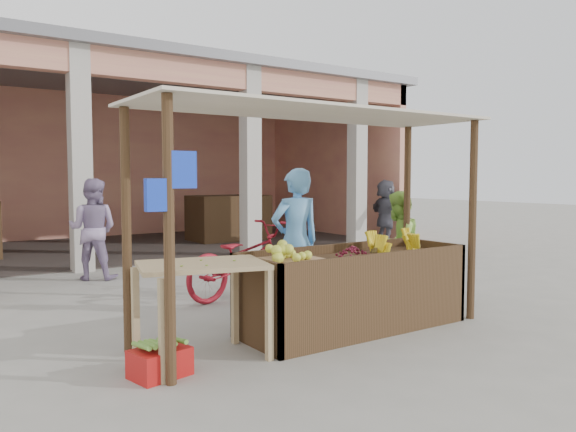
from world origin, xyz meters
TOP-DOWN VIEW (x-y plane):
  - ground at (0.00, 0.00)m, footprint 60.00×60.00m
  - market_building at (0.05, 8.93)m, footprint 14.40×6.40m
  - fruit_stall at (0.50, 0.00)m, footprint 2.60×0.95m
  - stall_awning at (-0.01, 0.06)m, footprint 4.09×1.35m
  - banana_heap at (1.06, -0.03)m, footprint 1.08×0.59m
  - melon_tray at (-0.40, -0.03)m, footprint 0.67×0.58m
  - berry_heap at (0.45, -0.03)m, footprint 0.43×0.35m
  - side_table at (-1.38, -0.07)m, footprint 1.28×1.01m
  - papaya_pile at (-1.38, -0.07)m, footprint 0.68×0.39m
  - red_crate at (-1.86, -0.23)m, footprint 0.52×0.43m
  - plantain_bundle at (-1.86, -0.23)m, footprint 0.35×0.25m
  - produce_sacks at (3.04, 5.15)m, footprint 0.74×0.46m
  - vendor_blue at (0.35, 0.92)m, footprint 0.77×0.59m
  - vendor_green at (2.00, 0.80)m, footprint 0.86×0.66m
  - motorcycle at (0.34, 2.16)m, footprint 1.14×2.21m
  - shopper_d at (6.19, 5.35)m, footprint 0.96×1.68m
  - shopper_f at (-1.06, 4.73)m, footprint 1.02×0.93m

SIDE VIEW (x-z plane):
  - ground at x=0.00m, z-range 0.00..0.00m
  - red_crate at x=-1.86m, z-range 0.00..0.24m
  - plantain_bundle at x=-1.86m, z-range 0.24..0.31m
  - produce_sacks at x=3.04m, z-range 0.00..0.56m
  - fruit_stall at x=0.50m, z-range 0.00..0.80m
  - motorcycle at x=0.34m, z-range 0.00..1.10m
  - side_table at x=-1.38m, z-range 0.31..1.23m
  - vendor_green at x=2.00m, z-range 0.00..1.58m
  - shopper_d at x=6.19m, z-range 0.00..1.72m
  - berry_heap at x=0.45m, z-range 0.80..0.94m
  - melon_tray at x=-0.40m, z-range 0.79..0.98m
  - banana_heap at x=1.06m, z-range 0.80..1.00m
  - shopper_f at x=-1.06m, z-range 0.00..1.82m
  - vendor_blue at x=0.35m, z-range 0.00..1.92m
  - papaya_pile at x=-1.38m, z-range 0.91..1.11m
  - stall_awning at x=-0.01m, z-range 0.78..3.17m
  - market_building at x=0.05m, z-range 0.60..4.80m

